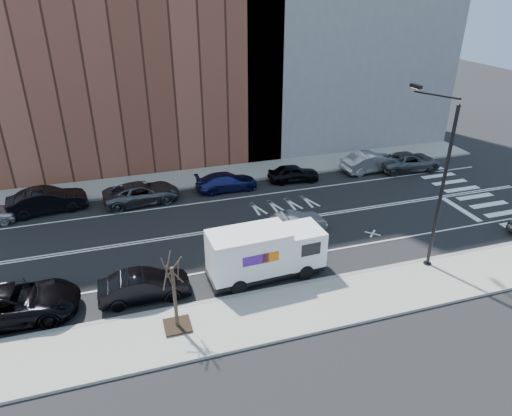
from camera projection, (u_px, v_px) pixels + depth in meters
ground at (265, 223)px, 29.77m from camera, size 120.00×120.00×0.00m
sidewalk_near at (322, 304)px, 22.22m from camera, size 44.00×3.60×0.15m
sidewalk_far at (231, 174)px, 37.25m from camera, size 44.00×3.60×0.15m
curb_near at (308, 283)px, 23.76m from camera, size 44.00×0.25×0.17m
curb_far at (237, 182)px, 35.71m from camera, size 44.00×0.25×0.17m
crosswalk at (468, 193)px, 34.06m from camera, size 3.00×14.00×0.01m
road_markings at (265, 223)px, 29.77m from camera, size 40.00×8.60×0.01m
bldg_brick at (108, 26)px, 36.04m from camera, size 26.00×10.00×22.00m
streetlight at (437, 178)px, 23.48m from camera, size 0.44×4.02×9.34m
street_tree at (175, 304)px, 20.08m from camera, size 1.20×1.20×3.75m
fedex_van at (265, 252)px, 23.82m from camera, size 6.31×2.45×2.84m
far_parked_b at (47, 200)px, 30.93m from camera, size 5.27×2.37×1.68m
far_parked_c at (142, 193)px, 32.29m from camera, size 5.50×2.93×1.47m
far_parked_d at (226, 182)px, 34.24m from camera, size 4.64×1.91×1.34m
far_parked_e at (293, 173)px, 35.73m from camera, size 4.13×2.02×1.36m
far_parked_f at (371, 162)px, 37.57m from camera, size 5.11×2.18×1.64m
far_parked_g at (409, 161)px, 37.89m from camera, size 5.49×2.83×1.48m
driving_sedan at (294, 223)px, 28.37m from camera, size 4.20×1.85×1.34m
near_parked_rear_a at (145, 286)px, 22.44m from camera, size 4.44×1.57×1.46m
near_parked_rear_b at (11, 304)px, 21.02m from camera, size 6.14×3.02×1.68m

